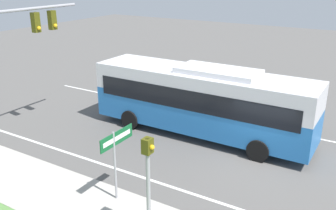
{
  "coord_description": "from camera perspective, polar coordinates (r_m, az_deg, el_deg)",
  "views": [
    {
      "loc": [
        -13.86,
        -3.94,
        7.53
      ],
      "look_at": [
        -0.14,
        4.38,
        1.72
      ],
      "focal_mm": 40.0,
      "sensor_mm": 36.0,
      "label": 1
    }
  ],
  "objects": [
    {
      "name": "ground_plane",
      "position": [
        16.26,
        13.73,
        -8.31
      ],
      "size": [
        80.0,
        80.0,
        0.0
      ],
      "primitive_type": "plane",
      "color": "#565451"
    },
    {
      "name": "lane_divider_near",
      "position": [
        13.32,
        8.71,
        -14.76
      ],
      "size": [
        0.14,
        30.0,
        0.01
      ],
      "color": "silver",
      "rests_on": "ground_plane"
    },
    {
      "name": "lane_divider_far",
      "position": [
        19.42,
        17.06,
        -3.83
      ],
      "size": [
        0.14,
        30.0,
        0.01
      ],
      "color": "silver",
      "rests_on": "ground_plane"
    },
    {
      "name": "bus",
      "position": [
        17.7,
        5.12,
        1.09
      ],
      "size": [
        2.74,
        10.62,
        3.37
      ],
      "color": "#236BB7",
      "rests_on": "ground_plane"
    },
    {
      "name": "signal_gantry",
      "position": [
        17.87,
        -22.16,
        8.23
      ],
      "size": [
        5.47,
        0.41,
        6.14
      ],
      "color": "#939399",
      "rests_on": "ground_plane"
    },
    {
      "name": "pedestrian_signal",
      "position": [
        10.53,
        -3.04,
        -10.39
      ],
      "size": [
        0.28,
        0.34,
        3.29
      ],
      "color": "#939399",
      "rests_on": "ground_plane"
    },
    {
      "name": "street_sign",
      "position": [
        12.57,
        -7.92,
        -6.83
      ],
      "size": [
        1.64,
        0.08,
        2.61
      ],
      "color": "#939399",
      "rests_on": "ground_plane"
    }
  ]
}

